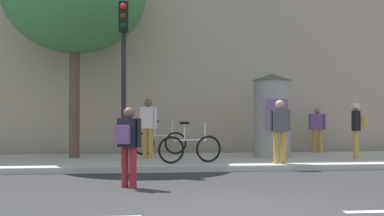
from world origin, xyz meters
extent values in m
plane|color=#2B2B2D|center=(0.00, 0.00, 0.00)|extent=(80.00, 80.00, 0.00)
cube|color=#B2ADA3|center=(0.00, 7.00, 0.07)|extent=(36.00, 4.00, 0.15)
cube|color=tan|center=(0.00, 12.00, 5.73)|extent=(36.00, 5.00, 11.45)
cylinder|color=black|center=(-1.96, 5.35, 1.82)|extent=(0.12, 0.12, 3.35)
cube|color=black|center=(-1.96, 5.17, 3.87)|extent=(0.24, 0.24, 0.75)
sphere|color=red|center=(-1.96, 5.04, 4.11)|extent=(0.16, 0.16, 0.16)
sphere|color=#3C2906|center=(-1.96, 5.04, 3.87)|extent=(0.16, 0.16, 0.16)
sphere|color=#07330F|center=(-1.96, 5.04, 3.63)|extent=(0.16, 0.16, 0.16)
cylinder|color=gray|center=(2.41, 7.31, 1.31)|extent=(1.10, 1.10, 2.32)
cone|color=#334C33|center=(2.41, 7.31, 2.57)|extent=(1.21, 1.21, 0.20)
cube|color=#724C84|center=(2.41, 6.75, 1.42)|extent=(0.66, 0.02, 0.90)
cylinder|color=brown|center=(-3.50, 7.65, 1.70)|extent=(0.31, 0.31, 3.10)
cylinder|color=maroon|center=(-1.83, 2.74, 0.40)|extent=(0.14, 0.14, 0.80)
cylinder|color=maroon|center=(-1.67, 2.61, 0.40)|extent=(0.14, 0.14, 0.80)
cube|color=black|center=(-1.75, 2.68, 1.09)|extent=(0.48, 0.45, 0.57)
cylinder|color=black|center=(-1.94, 2.84, 1.09)|extent=(0.09, 0.09, 0.54)
cylinder|color=black|center=(-1.55, 2.52, 1.09)|extent=(0.09, 0.09, 0.54)
sphere|color=brown|center=(-1.75, 2.68, 1.48)|extent=(0.22, 0.22, 0.22)
cube|color=#724C84|center=(-1.86, 2.54, 1.06)|extent=(0.32, 0.30, 0.36)
cylinder|color=#B78C33|center=(2.20, 5.41, 0.57)|extent=(0.14, 0.14, 0.84)
cylinder|color=#B78C33|center=(2.00, 5.40, 0.57)|extent=(0.14, 0.14, 0.84)
cube|color=#4C4C51|center=(2.10, 5.40, 1.29)|extent=(0.41, 0.25, 0.60)
cylinder|color=#4C4C51|center=(2.34, 5.41, 1.29)|extent=(0.09, 0.09, 0.57)
cylinder|color=#4C4C51|center=(1.85, 5.40, 1.29)|extent=(0.09, 0.09, 0.57)
sphere|color=tan|center=(2.10, 5.40, 1.70)|extent=(0.23, 0.23, 0.23)
cylinder|color=#B78C33|center=(4.23, 8.64, 0.53)|extent=(0.14, 0.14, 0.76)
cylinder|color=#B78C33|center=(4.39, 8.52, 0.53)|extent=(0.14, 0.14, 0.76)
cube|color=#724C84|center=(4.31, 8.58, 1.19)|extent=(0.47, 0.43, 0.54)
cylinder|color=#724C84|center=(4.11, 8.72, 1.19)|extent=(0.09, 0.09, 0.51)
cylinder|color=#724C84|center=(4.51, 8.44, 1.19)|extent=(0.09, 0.09, 0.51)
sphere|color=#8C664C|center=(4.31, 8.58, 1.56)|extent=(0.21, 0.21, 0.21)
cylinder|color=#B78C33|center=(-1.41, 7.14, 0.59)|extent=(0.14, 0.14, 0.88)
cylinder|color=#B78C33|center=(-1.24, 7.03, 0.59)|extent=(0.14, 0.14, 0.88)
cube|color=silver|center=(-1.32, 7.09, 1.34)|extent=(0.46, 0.41, 0.62)
cylinder|color=silver|center=(-1.53, 7.21, 1.34)|extent=(0.09, 0.09, 0.59)
cylinder|color=silver|center=(-1.12, 6.96, 1.34)|extent=(0.09, 0.09, 0.59)
sphere|color=brown|center=(-1.32, 7.09, 1.77)|extent=(0.24, 0.24, 0.24)
cylinder|color=#B78C33|center=(4.72, 6.58, 0.56)|extent=(0.14, 0.14, 0.81)
cylinder|color=#B78C33|center=(4.63, 6.36, 0.56)|extent=(0.14, 0.14, 0.81)
cube|color=black|center=(4.68, 6.47, 1.25)|extent=(0.41, 0.54, 0.58)
cylinder|color=black|center=(4.79, 6.73, 1.25)|extent=(0.09, 0.09, 0.55)
cylinder|color=black|center=(4.56, 6.21, 1.25)|extent=(0.09, 0.09, 0.55)
sphere|color=beige|center=(4.68, 6.47, 1.65)|extent=(0.22, 0.22, 0.22)
cube|color=#B78C33|center=(4.84, 6.40, 1.22)|extent=(0.26, 0.32, 0.36)
torus|color=black|center=(-0.74, 5.67, 0.51)|extent=(0.71, 0.23, 0.72)
torus|color=black|center=(0.28, 5.92, 0.51)|extent=(0.71, 0.23, 0.72)
cylinder|color=silver|center=(-0.23, 5.79, 0.76)|extent=(0.93, 0.27, 0.04)
cylinder|color=silver|center=(-0.38, 5.76, 0.96)|extent=(0.04, 0.04, 0.45)
cylinder|color=silver|center=(0.18, 5.89, 0.96)|extent=(0.04, 0.04, 0.50)
cube|color=black|center=(-0.38, 5.76, 1.21)|extent=(0.26, 0.15, 0.06)
torus|color=black|center=(-1.46, 8.31, 0.51)|extent=(0.72, 0.18, 0.72)
torus|color=black|center=(-0.43, 8.49, 0.51)|extent=(0.72, 0.18, 0.72)
cylinder|color=silver|center=(-0.94, 8.40, 0.76)|extent=(0.94, 0.20, 0.04)
cylinder|color=silver|center=(-1.10, 8.38, 0.96)|extent=(0.04, 0.04, 0.45)
cylinder|color=silver|center=(-0.53, 8.47, 0.96)|extent=(0.04, 0.04, 0.50)
cube|color=black|center=(-1.10, 8.38, 1.21)|extent=(0.25, 0.14, 0.06)
camera|label=1|loc=(-1.48, -6.80, 1.47)|focal=44.68mm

